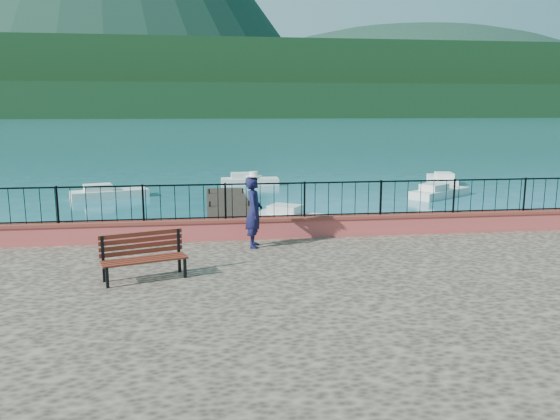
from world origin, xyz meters
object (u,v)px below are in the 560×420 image
object	(u,v)px
park_bench	(144,266)
boat_5	(442,177)
person	(254,212)
boat_0	(89,245)
boat_4	(250,179)
boat_3	(110,190)
boat_1	(297,215)
boat_2	(440,190)

from	to	relation	value
park_bench	boat_5	distance (m)	27.45
person	boat_0	xyz separation A→B (m)	(-5.03, 4.01, -1.73)
boat_0	boat_5	distance (m)	24.47
boat_4	boat_5	bearing A→B (deg)	-4.46
park_bench	boat_3	distance (m)	19.33
park_bench	boat_0	distance (m)	7.02
boat_1	boat_4	xyz separation A→B (m)	(-0.95, 12.36, 0.00)
person	boat_5	distance (m)	24.01
boat_0	boat_3	xyz separation A→B (m)	(-1.38, 12.43, 0.00)
boat_0	boat_3	distance (m)	12.51
person	boat_2	world-z (taller)	person
park_bench	boat_2	xyz separation A→B (m)	(14.05, 16.77, -1.09)
person	boat_4	xyz separation A→B (m)	(1.55, 20.55, -1.73)
boat_4	person	bearing A→B (deg)	-93.76
boat_3	boat_4	size ratio (longest dim) A/B	1.11
person	boat_1	size ratio (longest dim) A/B	0.52
boat_1	boat_3	distance (m)	12.15
boat_3	boat_4	xyz separation A→B (m)	(7.96, 4.11, 0.00)
boat_4	boat_5	distance (m)	12.44
person	boat_1	bearing A→B (deg)	-9.96
boat_2	boat_4	size ratio (longest dim) A/B	1.10
park_bench	person	world-z (taller)	person
boat_2	boat_5	distance (m)	5.71
boat_0	boat_1	bearing A→B (deg)	19.37
boat_2	boat_3	world-z (taller)	same
park_bench	boat_1	xyz separation A→B (m)	(5.04, 10.65, -1.09)
boat_4	boat_5	world-z (taller)	same
person	boat_0	world-z (taller)	person
park_bench	boat_1	distance (m)	11.83
boat_0	boat_2	distance (m)	19.48
boat_3	boat_4	bearing A→B (deg)	9.25
boat_4	boat_1	bearing A→B (deg)	-85.05
park_bench	boat_0	size ratio (longest dim) A/B	0.51
boat_1	boat_0	bearing A→B (deg)	-117.71
park_bench	boat_2	distance (m)	21.90
boat_0	boat_1	size ratio (longest dim) A/B	1.02
boat_4	boat_0	bearing A→B (deg)	-111.14
boat_2	boat_4	bearing A→B (deg)	114.31
person	boat_5	world-z (taller)	person
boat_4	boat_5	size ratio (longest dim) A/B	0.93
boat_1	boat_5	size ratio (longest dim) A/B	0.92
boat_2	boat_3	bearing A→B (deg)	139.63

